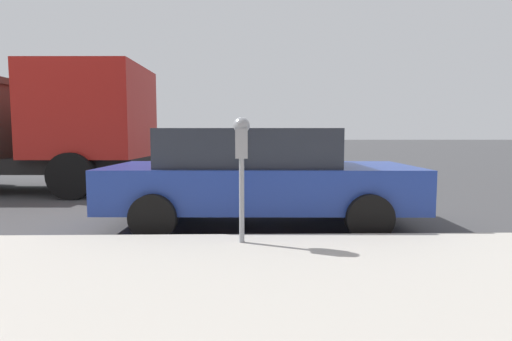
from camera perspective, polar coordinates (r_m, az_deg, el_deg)
name	(u,v)px	position (r m, az deg, el deg)	size (l,w,h in m)	color
ground_plane	(243,213)	(7.31, -1.87, -6.13)	(220.00, 220.00, 0.00)	#424244
parking_meter	(242,148)	(4.59, -2.08, 3.30)	(0.21, 0.19, 1.46)	gray
car_blue	(257,175)	(6.27, 0.17, -0.62)	(2.26, 4.73, 1.52)	navy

